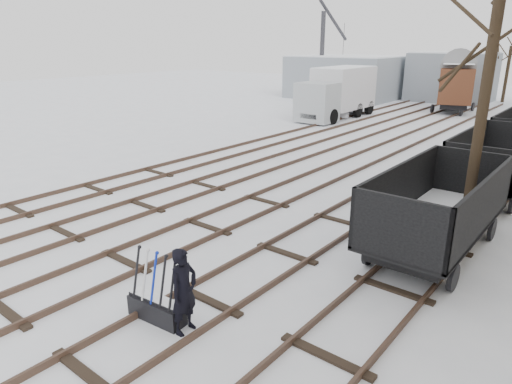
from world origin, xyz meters
TOP-DOWN VIEW (x-y plane):
  - ground at (0.00, 0.00)m, footprint 120.00×120.00m
  - tracks at (-0.00, 13.67)m, footprint 13.90×52.00m
  - shed_left at (-13.00, 36.00)m, footprint 10.00×8.00m
  - shed_right at (-4.00, 40.00)m, footprint 7.00×6.00m
  - ground_frame at (2.65, -1.13)m, footprint 1.33×0.54m
  - worker at (3.40, -1.03)m, footprint 0.47×0.68m
  - freight_wagon_a at (6.00, 5.69)m, footprint 2.27×5.69m
  - freight_wagon_b at (6.00, 12.09)m, footprint 2.27×5.69m
  - box_van_wagon at (-1.47, 32.60)m, footprint 3.94×5.56m
  - lorry at (-7.38, 24.17)m, footprint 2.69×8.08m
  - panel_van at (-7.83, 25.37)m, footprint 3.14×4.24m
  - crane at (-15.15, 34.90)m, footprint 1.92×5.42m
  - tree_near at (6.35, 7.29)m, footprint 0.30×0.30m
  - tree_far_left at (0.25, 42.00)m, footprint 0.30×0.30m

SIDE VIEW (x-z plane):
  - ground at x=0.00m, z-range 0.00..0.00m
  - tracks at x=0.00m, z-range -0.01..0.16m
  - ground_frame at x=2.65m, z-range -0.46..1.03m
  - freight_wagon_a at x=6.00m, z-range -0.27..2.05m
  - freight_wagon_b at x=6.00m, z-range -0.27..2.05m
  - worker at x=3.40m, z-range 0.00..1.78m
  - panel_van at x=-7.83m, z-range 0.04..1.75m
  - lorry at x=-7.38m, z-range 0.05..3.71m
  - shed_left at x=-13.00m, z-range 0.00..4.10m
  - box_van_wagon at x=-1.47m, z-range 0.32..4.16m
  - shed_right at x=-4.00m, z-range 0.00..4.50m
  - crane at x=-15.15m, z-range -2.20..7.08m
  - tree_far_left at x=0.25m, z-range 0.00..5.06m
  - tree_near at x=6.35m, z-range 0.00..7.03m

